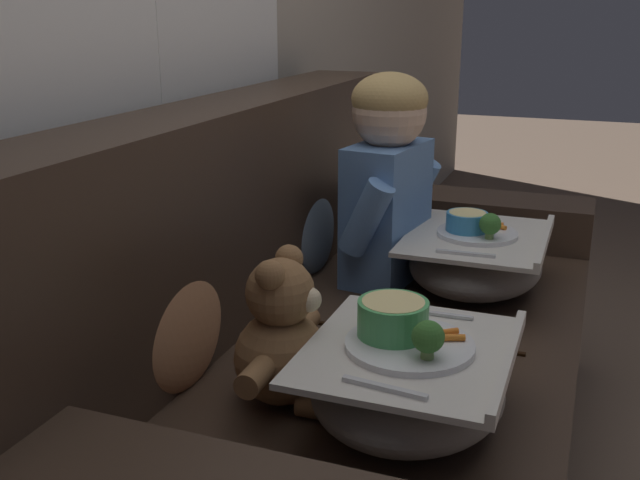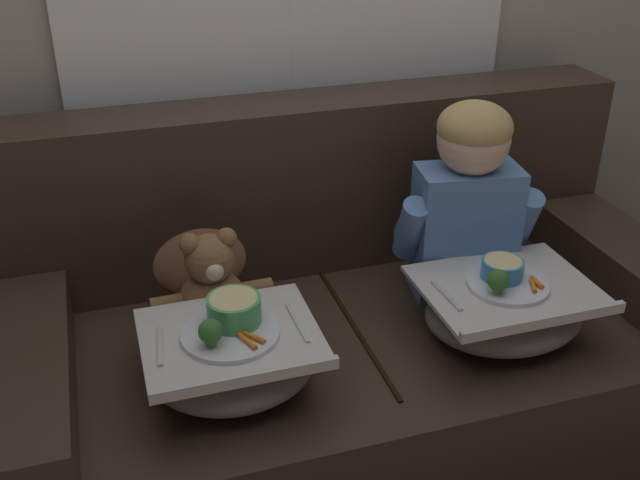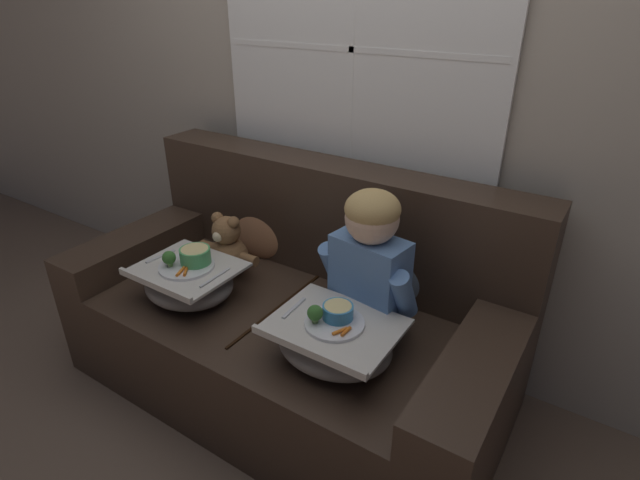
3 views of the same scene
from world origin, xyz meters
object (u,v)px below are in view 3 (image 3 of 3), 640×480
at_px(couch, 296,317).
at_px(teddy_bear, 227,250).
at_px(child_figure, 370,256).
at_px(lap_tray_teddy, 189,281).
at_px(throw_pillow_behind_teddy, 261,224).
at_px(lap_tray_child, 334,340).
at_px(throw_pillow_behind_child, 395,264).

distance_m(couch, teddy_bear, 0.44).
relative_size(couch, child_figure, 3.33).
relative_size(teddy_bear, lap_tray_teddy, 0.79).
xyz_separation_m(throw_pillow_behind_teddy, child_figure, (0.72, -0.24, 0.15)).
bearing_deg(couch, throw_pillow_behind_teddy, 148.45).
bearing_deg(throw_pillow_behind_teddy, lap_tray_child, -33.87).
height_order(child_figure, lap_tray_child, child_figure).
bearing_deg(throw_pillow_behind_child, lap_tray_child, -90.07).
xyz_separation_m(throw_pillow_behind_child, teddy_bear, (-0.72, -0.24, -0.04)).
distance_m(throw_pillow_behind_child, lap_tray_child, 0.49).
bearing_deg(throw_pillow_behind_teddy, teddy_bear, -89.97).
relative_size(throw_pillow_behind_teddy, lap_tray_teddy, 0.88).
height_order(throw_pillow_behind_teddy, lap_tray_teddy, throw_pillow_behind_teddy).
height_order(throw_pillow_behind_teddy, child_figure, child_figure).
height_order(couch, teddy_bear, couch).
bearing_deg(throw_pillow_behind_child, teddy_bear, -161.55).
bearing_deg(child_figure, lap_tray_child, -90.10).
height_order(couch, lap_tray_child, couch).
relative_size(throw_pillow_behind_teddy, lap_tray_child, 0.81).
bearing_deg(teddy_bear, throw_pillow_behind_child, 18.45).
bearing_deg(throw_pillow_behind_teddy, throw_pillow_behind_child, 0.00).
xyz_separation_m(couch, throw_pillow_behind_teddy, (-0.36, 0.22, 0.28)).
bearing_deg(lap_tray_child, throw_pillow_behind_child, 89.93).
distance_m(lap_tray_child, lap_tray_teddy, 0.72).
relative_size(throw_pillow_behind_teddy, teddy_bear, 1.12).
distance_m(throw_pillow_behind_teddy, teddy_bear, 0.24).
height_order(throw_pillow_behind_child, throw_pillow_behind_teddy, throw_pillow_behind_teddy).
bearing_deg(lap_tray_teddy, couch, 35.96).
xyz_separation_m(teddy_bear, lap_tray_teddy, (0.00, -0.24, -0.04)).
distance_m(throw_pillow_behind_teddy, child_figure, 0.78).
relative_size(couch, throw_pillow_behind_teddy, 5.23).
relative_size(throw_pillow_behind_child, lap_tray_teddy, 0.86).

